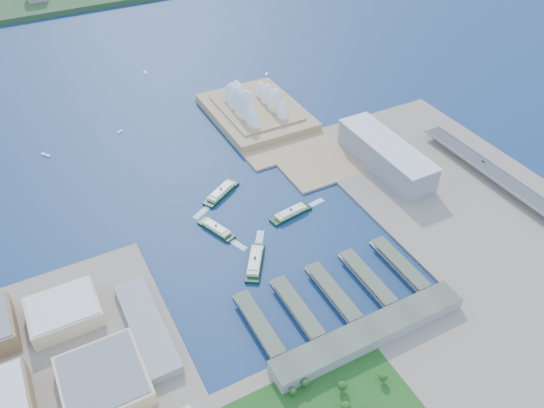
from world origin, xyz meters
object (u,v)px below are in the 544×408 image
ferry_a (216,228)px  opera_house (256,97)px  ferry_b (221,191)px  toaster_building (386,155)px  ferry_c (255,260)px  car_c (483,161)px  ferry_d (291,212)px

ferry_a → opera_house: bearing=32.4°
ferry_b → toaster_building: bearing=46.6°
ferry_b → ferry_c: ferry_b is taller
toaster_building → ferry_c: toaster_building is taller
ferry_b → ferry_c: size_ratio=1.00×
ferry_c → car_c: (339.63, 12.76, 10.11)m
ferry_d → ferry_b: bearing=28.7°
ferry_b → ferry_c: bearing=-37.8°
toaster_building → ferry_a: bearing=-177.7°
ferry_a → ferry_d: size_ratio=0.93×
toaster_building → opera_house: bearing=114.2°
ferry_a → ferry_b: bearing=40.4°
opera_house → ferry_a: 263.42m
car_c → opera_house: bearing=-53.2°
ferry_d → ferry_c: bearing=116.6°
ferry_b → ferry_a: bearing=-59.3°
car_c → toaster_building: bearing=-31.1°
ferry_a → ferry_b: 66.94m
opera_house → ferry_b: opera_house is taller
opera_house → ferry_c: opera_house is taller
opera_house → car_c: (199.00, -265.70, -16.42)m
toaster_building → ferry_c: 244.08m
ferry_c → ferry_b: bearing=-63.7°
ferry_c → car_c: size_ratio=11.53×
opera_house → ferry_a: bearing=-126.7°
toaster_building → ferry_b: (-214.49, 48.69, -15.01)m
ferry_a → ferry_b: ferry_b is taller
opera_house → ferry_b: bearing=-129.4°
ferry_b → ferry_d: size_ratio=1.06×
ferry_c → ferry_d: 90.10m
ferry_a → ferry_c: bearing=-97.7°
toaster_building → car_c: toaster_building is taller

